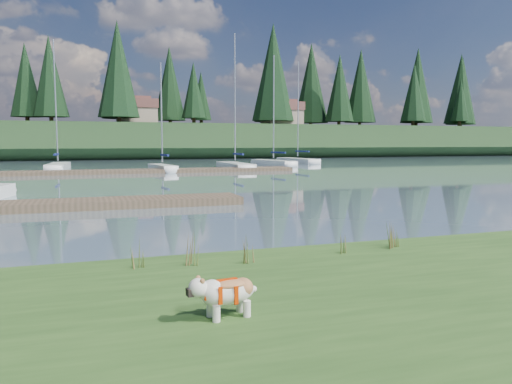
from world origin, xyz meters
name	(u,v)px	position (x,y,z in m)	size (l,w,h in m)	color
ground	(112,174)	(0.00, 30.00, 0.00)	(200.00, 200.00, 0.00)	slate
bank	(279,359)	(0.00, -6.00, 0.17)	(60.00, 9.00, 0.35)	#2F501D
ridge	(98,142)	(0.00, 73.00, 2.50)	(200.00, 20.00, 5.00)	#1A3017
bulldog	(226,291)	(-0.32, -5.05, 0.68)	(0.89, 0.43, 0.53)	silver
dock_near	(26,206)	(-4.00, 9.00, 0.15)	(16.00, 2.00, 0.30)	#4C3D2C
dock_far	(137,171)	(2.00, 30.00, 0.15)	(26.00, 2.20, 0.30)	#4C3D2C
sailboat_bg_1	(59,166)	(-4.23, 38.21, 0.33)	(2.00, 7.86, 11.63)	white
sailboat_bg_2	(161,167)	(4.16, 32.12, 0.33)	(1.92, 6.06, 9.18)	white
sailboat_bg_3	(233,165)	(11.16, 34.13, 0.32)	(1.69, 8.42, 12.32)	white
sailboat_bg_4	(270,162)	(16.75, 39.15, 0.33)	(2.93, 7.97, 11.54)	white
sailboat_bg_5	(295,160)	(21.78, 44.27, 0.32)	(2.69, 8.52, 11.93)	white
weed_0	(193,249)	(-0.18, -2.35, 0.63)	(0.17, 0.14, 0.66)	#475B23
weed_1	(249,250)	(0.78, -2.55, 0.58)	(0.17, 0.14, 0.56)	#475B23
weed_2	(395,236)	(4.02, -2.21, 0.58)	(0.17, 0.14, 0.54)	#475B23
weed_3	(138,256)	(-1.11, -2.30, 0.56)	(0.17, 0.14, 0.50)	#475B23
weed_4	(344,244)	(2.73, -2.43, 0.54)	(0.17, 0.14, 0.45)	#475B23
weed_5	(391,234)	(3.87, -2.27, 0.64)	(0.17, 0.14, 0.70)	#475B23
mud_lip	(194,269)	(0.00, -1.60, 0.07)	(60.00, 0.50, 0.14)	#33281C
conifer_3	(26,80)	(-10.00, 72.00, 11.74)	(4.84, 4.84, 12.25)	#382619
conifer_4	(118,69)	(3.00, 66.00, 13.09)	(6.16, 6.16, 15.10)	#382619
conifer_5	(194,90)	(15.00, 70.00, 10.83)	(3.96, 3.96, 10.35)	#382619
conifer_6	(273,72)	(28.00, 68.00, 13.99)	(7.04, 7.04, 17.00)	#382619
conifer_7	(339,88)	(42.00, 71.00, 12.19)	(5.28, 5.28, 13.20)	#382619
conifer_8	(414,92)	(55.00, 67.00, 11.51)	(4.62, 4.62, 11.77)	#382619
conifer_9	(460,89)	(68.00, 70.00, 12.87)	(5.94, 5.94, 14.62)	#382619
house_1	(137,111)	(6.00, 71.00, 7.31)	(6.30, 5.30, 4.65)	gray
house_2	(282,114)	(30.00, 69.00, 7.31)	(6.30, 5.30, 4.65)	gray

